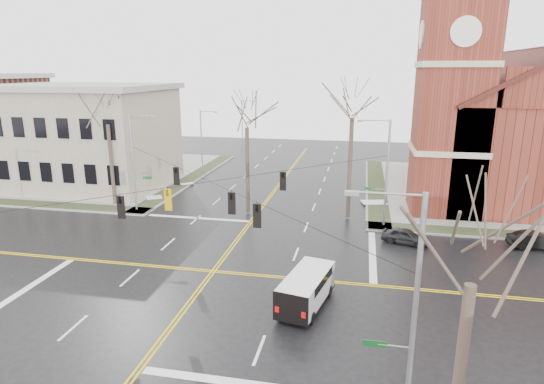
% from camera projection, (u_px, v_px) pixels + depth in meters
% --- Properties ---
extents(ground, '(120.00, 120.00, 0.00)m').
position_uv_depth(ground, '(213.00, 271.00, 30.40)').
color(ground, black).
rests_on(ground, ground).
extents(sidewalks, '(80.00, 80.00, 0.17)m').
position_uv_depth(sidewalks, '(213.00, 270.00, 30.38)').
color(sidewalks, gray).
rests_on(sidewalks, ground).
extents(road_markings, '(100.00, 100.00, 0.01)m').
position_uv_depth(road_markings, '(213.00, 271.00, 30.40)').
color(road_markings, gold).
rests_on(road_markings, ground).
extents(church, '(24.28, 27.48, 27.50)m').
position_uv_depth(church, '(516.00, 116.00, 46.95)').
color(church, maroon).
rests_on(church, ground).
extents(civic_building_a, '(18.00, 14.00, 11.00)m').
position_uv_depth(civic_building_a, '(84.00, 138.00, 52.08)').
color(civic_building_a, gray).
rests_on(civic_building_a, ground).
extents(signal_pole_ne, '(2.75, 0.22, 9.00)m').
position_uv_depth(signal_pole_ne, '(385.00, 170.00, 37.84)').
color(signal_pole_ne, gray).
rests_on(signal_pole_ne, ground).
extents(signal_pole_nw, '(2.75, 0.22, 9.00)m').
position_uv_depth(signal_pole_nw, '(135.00, 160.00, 42.15)').
color(signal_pole_nw, gray).
rests_on(signal_pole_nw, ground).
extents(signal_pole_se, '(2.75, 0.22, 9.00)m').
position_uv_depth(signal_pole_se, '(410.00, 307.00, 16.07)').
color(signal_pole_se, gray).
rests_on(signal_pole_se, ground).
extents(span_wires, '(23.02, 23.02, 0.03)m').
position_uv_depth(span_wires, '(210.00, 182.00, 28.79)').
color(span_wires, black).
rests_on(span_wires, ground).
extents(traffic_signals, '(8.21, 8.26, 1.30)m').
position_uv_depth(traffic_signals, '(207.00, 196.00, 28.35)').
color(traffic_signals, black).
rests_on(traffic_signals, ground).
extents(streetlight_north_a, '(2.30, 0.20, 8.00)m').
position_uv_depth(streetlight_north_a, '(202.00, 139.00, 57.76)').
color(streetlight_north_a, gray).
rests_on(streetlight_north_a, ground).
extents(streetlight_north_b, '(2.30, 0.20, 8.00)m').
position_uv_depth(streetlight_north_b, '(243.00, 122.00, 76.69)').
color(streetlight_north_b, gray).
rests_on(streetlight_north_b, ground).
extents(cargo_van, '(2.97, 5.36, 1.93)m').
position_uv_depth(cargo_van, '(307.00, 286.00, 25.85)').
color(cargo_van, silver).
rests_on(cargo_van, ground).
extents(parked_car_a, '(3.82, 2.39, 1.21)m').
position_uv_depth(parked_car_a, '(405.00, 236.00, 35.14)').
color(parked_car_a, black).
rests_on(parked_car_a, ground).
extents(parked_car_b, '(4.00, 1.78, 1.28)m').
position_uv_depth(parked_car_b, '(536.00, 240.00, 34.17)').
color(parked_car_b, black).
rests_on(parked_car_b, ground).
extents(tree_nw_far, '(4.00, 4.00, 11.79)m').
position_uv_depth(tree_nw_far, '(107.00, 119.00, 42.99)').
color(tree_nw_far, '#342921').
rests_on(tree_nw_far, ground).
extents(tree_nw_near, '(4.00, 4.00, 11.81)m').
position_uv_depth(tree_nw_near, '(247.00, 122.00, 40.53)').
color(tree_nw_near, '#342921').
rests_on(tree_nw_near, ground).
extents(tree_ne, '(4.00, 4.00, 13.37)m').
position_uv_depth(tree_ne, '(352.00, 111.00, 38.75)').
color(tree_ne, '#342921').
rests_on(tree_ne, ground).
extents(tree_se, '(4.00, 4.00, 10.29)m').
position_uv_depth(tree_se, '(472.00, 271.00, 13.08)').
color(tree_se, '#342921').
rests_on(tree_se, ground).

